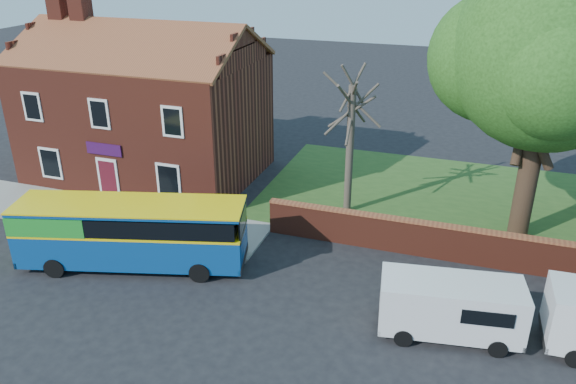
% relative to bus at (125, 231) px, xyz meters
% --- Properties ---
extents(ground, '(120.00, 120.00, 0.00)m').
position_rel_bus_xyz_m(ground, '(2.54, -2.32, -1.58)').
color(ground, black).
rests_on(ground, ground).
extents(pavement, '(18.00, 3.50, 0.12)m').
position_rel_bus_xyz_m(pavement, '(-4.46, 3.43, -1.52)').
color(pavement, gray).
rests_on(pavement, ground).
extents(kerb, '(18.00, 0.15, 0.14)m').
position_rel_bus_xyz_m(kerb, '(-4.46, 1.68, -1.51)').
color(kerb, slate).
rests_on(kerb, ground).
extents(grass_strip, '(26.00, 12.00, 0.04)m').
position_rel_bus_xyz_m(grass_strip, '(15.54, 10.68, -1.56)').
color(grass_strip, '#426B28').
rests_on(grass_strip, ground).
extents(shop_building, '(12.30, 8.13, 10.50)m').
position_rel_bus_xyz_m(shop_building, '(-4.48, 9.18, 1.83)').
color(shop_building, maroon).
rests_on(shop_building, ground).
extents(boundary_wall, '(22.00, 0.38, 1.60)m').
position_rel_bus_xyz_m(boundary_wall, '(15.54, 4.68, -0.77)').
color(boundary_wall, maroon).
rests_on(boundary_wall, ground).
extents(bus, '(9.40, 4.67, 2.78)m').
position_rel_bus_xyz_m(bus, '(0.00, 0.00, 0.00)').
color(bus, navy).
rests_on(bus, ground).
extents(van_near, '(4.89, 2.53, 2.05)m').
position_rel_bus_xyz_m(van_near, '(12.84, -0.35, -0.44)').
color(van_near, white).
rests_on(van_near, ground).
extents(large_tree, '(9.98, 7.90, 12.17)m').
position_rel_bus_xyz_m(large_tree, '(15.37, 8.01, 6.38)').
color(large_tree, black).
rests_on(large_tree, ground).
extents(bare_tree, '(2.59, 3.09, 6.91)m').
position_rel_bus_xyz_m(bare_tree, '(7.38, 7.82, 1.96)').
color(bare_tree, '#4C4238').
rests_on(bare_tree, ground).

